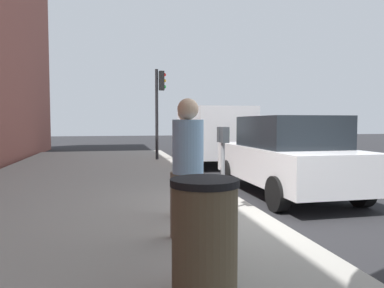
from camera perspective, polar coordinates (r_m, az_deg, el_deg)
ground_plane at (r=6.13m, az=11.83°, el=-12.12°), size 80.00×80.00×0.00m
sidewalk_slab at (r=5.65m, az=-18.02°, el=-12.78°), size 28.00×6.00×0.15m
parking_meter at (r=6.09m, az=4.87°, el=-1.02°), size 0.36×0.12×1.41m
pedestrian_at_meter at (r=5.63m, az=-0.90°, el=-1.14°), size 0.47×0.38×1.76m
pedestrian_bystander at (r=4.54m, az=-0.63°, el=-2.03°), size 0.44×0.41×1.78m
parked_sedan_near at (r=8.40m, az=14.59°, el=-1.76°), size 4.42×2.00×1.77m
parked_van_far at (r=14.38m, az=3.12°, el=1.88°), size 5.25×2.23×2.18m
traffic_signal at (r=14.71m, az=-5.15°, el=7.05°), size 0.24×0.44×3.60m
trash_bin at (r=3.19m, az=1.98°, el=-14.41°), size 0.59×0.59×1.01m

